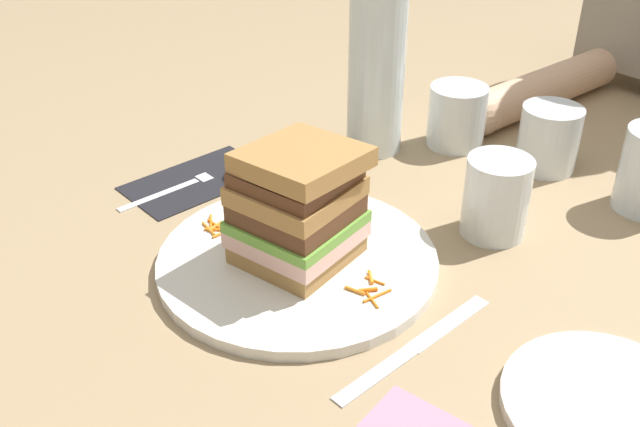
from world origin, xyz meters
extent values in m
plane|color=#9E8460|center=(0.00, 0.00, 0.00)|extent=(3.00, 3.00, 0.00)
cylinder|color=white|center=(0.01, -0.02, 0.01)|extent=(0.29, 0.29, 0.01)
cube|color=#A87A42|center=(0.01, -0.02, 0.02)|extent=(0.13, 0.13, 0.02)
cube|color=beige|center=(0.01, -0.02, 0.04)|extent=(0.13, 0.13, 0.02)
cube|color=#6BA83D|center=(0.01, -0.02, 0.05)|extent=(0.13, 0.13, 0.01)
cube|color=#56331E|center=(0.01, -0.02, 0.07)|extent=(0.12, 0.12, 0.02)
cube|color=#A87A42|center=(0.01, -0.02, 0.09)|extent=(0.13, 0.13, 0.02)
cube|color=#56331E|center=(0.01, -0.02, 0.11)|extent=(0.12, 0.12, 0.02)
cube|color=#A87A42|center=(0.01, -0.02, 0.13)|extent=(0.12, 0.12, 0.03)
cylinder|color=orange|center=(-0.09, -0.06, 0.01)|extent=(0.01, 0.02, 0.00)
cylinder|color=orange|center=(-0.08, -0.06, 0.01)|extent=(0.00, 0.03, 0.00)
cylinder|color=orange|center=(-0.09, -0.06, 0.01)|extent=(0.02, 0.02, 0.00)
cylinder|color=orange|center=(-0.10, -0.06, 0.01)|extent=(0.02, 0.00, 0.00)
cylinder|color=orange|center=(-0.09, -0.07, 0.01)|extent=(0.03, 0.01, 0.00)
cylinder|color=orange|center=(-0.08, -0.03, 0.01)|extent=(0.01, 0.02, 0.00)
cylinder|color=orange|center=(-0.10, -0.06, 0.01)|extent=(0.03, 0.02, 0.00)
cylinder|color=orange|center=(-0.09, -0.03, 0.01)|extent=(0.03, 0.01, 0.00)
cylinder|color=orange|center=(-0.07, -0.06, 0.01)|extent=(0.03, 0.01, 0.00)
cylinder|color=orange|center=(0.09, 0.01, 0.01)|extent=(0.02, 0.01, 0.00)
cylinder|color=orange|center=(0.11, -0.01, 0.01)|extent=(0.02, 0.01, 0.00)
cylinder|color=orange|center=(0.09, -0.02, 0.01)|extent=(0.02, 0.01, 0.00)
cylinder|color=orange|center=(0.08, 0.01, 0.01)|extent=(0.02, 0.01, 0.00)
cylinder|color=orange|center=(0.11, -0.01, 0.01)|extent=(0.01, 0.03, 0.00)
cylinder|color=orange|center=(0.10, -0.01, 0.01)|extent=(0.01, 0.02, 0.00)
cube|color=black|center=(-0.22, -0.01, 0.00)|extent=(0.11, 0.18, 0.00)
cube|color=silver|center=(-0.21, -0.07, 0.00)|extent=(0.01, 0.11, 0.00)
cube|color=silver|center=(-0.22, 0.00, 0.00)|extent=(0.02, 0.02, 0.00)
cylinder|color=silver|center=(-0.21, 0.03, 0.00)|extent=(0.00, 0.04, 0.00)
cylinder|color=silver|center=(-0.21, 0.03, 0.00)|extent=(0.00, 0.04, 0.00)
cylinder|color=silver|center=(-0.22, 0.03, 0.00)|extent=(0.00, 0.04, 0.00)
cylinder|color=silver|center=(-0.23, 0.02, 0.00)|extent=(0.00, 0.04, 0.00)
cube|color=silver|center=(0.18, -0.07, 0.00)|extent=(0.02, 0.10, 0.00)
cube|color=silver|center=(0.17, 0.03, 0.00)|extent=(0.02, 0.11, 0.00)
cylinder|color=white|center=(0.09, 0.18, 0.05)|extent=(0.07, 0.07, 0.09)
cylinder|color=#E55638|center=(0.09, 0.18, 0.03)|extent=(0.07, 0.07, 0.05)
cylinder|color=silver|center=(-0.15, 0.22, 0.12)|extent=(0.07, 0.07, 0.23)
cylinder|color=silver|center=(-0.08, 0.32, 0.04)|extent=(0.08, 0.08, 0.08)
cylinder|color=silver|center=(0.04, 0.36, 0.04)|extent=(0.08, 0.08, 0.08)
cylinder|color=white|center=(0.33, 0.05, 0.01)|extent=(0.17, 0.17, 0.01)
cylinder|color=#DBAD89|center=(-0.08, 0.52, 0.03)|extent=(0.06, 0.29, 0.06)
sphere|color=#DBAD89|center=(-0.08, 0.37, 0.03)|extent=(0.06, 0.06, 0.06)
camera|label=1|loc=(0.50, -0.40, 0.45)|focal=40.97mm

